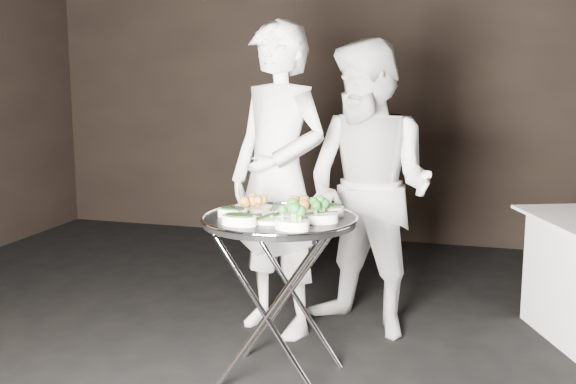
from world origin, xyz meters
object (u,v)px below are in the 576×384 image
(waiter_left, at_px, (278,180))
(waiter_right, at_px, (369,190))
(serving_tray, at_px, (279,220))
(tray_stand, at_px, (280,292))

(waiter_left, distance_m, waiter_right, 0.54)
(waiter_right, bearing_deg, serving_tray, -86.15)
(serving_tray, height_order, waiter_right, waiter_right)
(waiter_left, xyz_separation_m, waiter_right, (0.52, 0.13, -0.05))
(serving_tray, xyz_separation_m, waiter_left, (-0.22, 0.67, 0.09))
(waiter_left, height_order, waiter_right, waiter_left)
(tray_stand, distance_m, waiter_left, 0.84)
(tray_stand, relative_size, waiter_right, 0.48)
(tray_stand, xyz_separation_m, waiter_right, (0.30, 0.80, 0.40))
(serving_tray, height_order, waiter_left, waiter_left)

